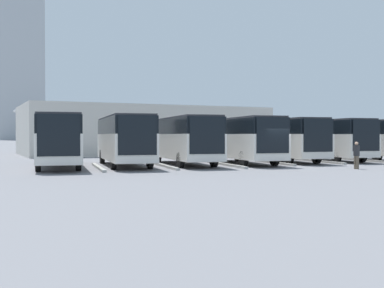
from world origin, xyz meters
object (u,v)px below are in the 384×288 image
at_px(pedestrian, 356,154).
at_px(bus_1, 325,138).
at_px(bus_3, 240,138).
at_px(bus_2, 282,138).
at_px(bus_5, 124,139).
at_px(bus_0, 363,138).
at_px(bus_6, 58,139).
at_px(bus_4, 184,138).

bearing_deg(pedestrian, bus_1, -20.19).
relative_size(bus_1, bus_3, 1.00).
relative_size(bus_2, bus_5, 1.00).
height_order(bus_0, bus_6, same).
distance_m(bus_4, bus_6, 8.69).
distance_m(bus_4, bus_5, 4.34).
bearing_deg(bus_3, pedestrian, 121.61).
xyz_separation_m(bus_5, bus_6, (4.34, -0.26, 0.00)).
distance_m(bus_3, pedestrian, 8.89).
relative_size(bus_1, bus_2, 1.00).
relative_size(bus_4, bus_5, 1.00).
bearing_deg(bus_5, bus_0, -170.60).
relative_size(bus_0, bus_3, 1.00).
height_order(bus_3, pedestrian, bus_3).
bearing_deg(bus_4, bus_2, -169.15).
xyz_separation_m(bus_1, bus_5, (17.35, -0.02, 0.00)).
xyz_separation_m(bus_5, pedestrian, (-12.07, 9.00, -0.96)).
bearing_deg(bus_0, bus_1, 11.21).
height_order(bus_3, bus_5, same).
bearing_deg(bus_3, bus_2, -159.66).
xyz_separation_m(bus_1, pedestrian, (5.27, 8.98, -0.96)).
height_order(bus_0, bus_2, same).
bearing_deg(bus_2, bus_3, 20.34).
distance_m(bus_3, bus_4, 4.38).
distance_m(bus_2, bus_3, 4.42).
height_order(bus_2, bus_5, same).
bearing_deg(bus_3, bus_1, -165.64).
bearing_deg(bus_0, bus_3, 13.31).
bearing_deg(pedestrian, bus_6, 70.83).
xyz_separation_m(bus_3, bus_5, (8.67, -0.83, 0.00)).
xyz_separation_m(bus_1, bus_3, (8.67, 0.81, 0.00)).
bearing_deg(bus_6, bus_0, -171.24).
relative_size(bus_5, bus_6, 1.00).
height_order(bus_6, pedestrian, bus_6).
bearing_deg(bus_2, bus_1, -171.74).
bearing_deg(bus_5, bus_1, -171.06).
bearing_deg(bus_1, bus_5, 8.94).
bearing_deg(bus_0, bus_6, 8.76).
bearing_deg(bus_4, pedestrian, 140.47).
height_order(bus_1, bus_4, same).
bearing_deg(bus_3, bus_6, 4.21).
distance_m(bus_2, bus_4, 8.68).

